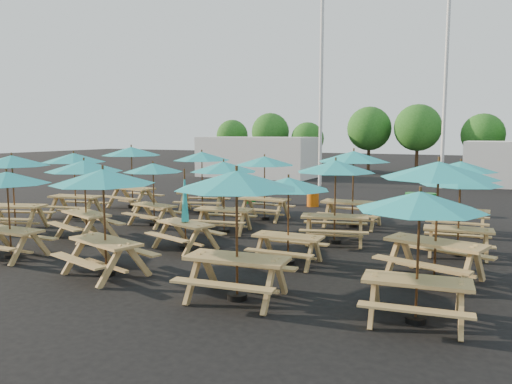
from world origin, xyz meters
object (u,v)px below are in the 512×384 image
at_px(waste_bin_5, 429,204).
at_px(picnic_unit_18, 461,184).
at_px(picnic_unit_3, 131,154).
at_px(picnic_unit_8, 103,182).
at_px(waste_bin_1, 250,194).
at_px(picnic_unit_11, 265,164).
at_px(waste_bin_0, 203,191).
at_px(picnic_unit_10, 224,170).
at_px(picnic_unit_16, 420,208).
at_px(waste_bin_2, 266,194).
at_px(waste_bin_3, 313,197).
at_px(picnic_unit_6, 153,171).
at_px(picnic_unit_9, 185,216).
at_px(picnic_unit_7, 202,159).
at_px(picnic_unit_13, 288,188).
at_px(picnic_unit_1, 12,165).
at_px(picnic_unit_15, 354,160).
at_px(picnic_unit_14, 336,171).
at_px(waste_bin_4, 412,203).
at_px(picnic_unit_4, 7,182).
at_px(picnic_unit_12, 237,187).
at_px(picnic_unit_19, 461,170).
at_px(picnic_unit_17, 438,176).
at_px(picnic_unit_2, 74,161).
at_px(picnic_unit_5, 84,170).

bearing_deg(waste_bin_5, picnic_unit_18, -76.88).
relative_size(picnic_unit_3, picnic_unit_8, 0.99).
bearing_deg(waste_bin_1, picnic_unit_11, -55.88).
distance_m(picnic_unit_8, waste_bin_1, 11.84).
distance_m(picnic_unit_3, waste_bin_0, 4.13).
distance_m(picnic_unit_10, picnic_unit_16, 8.36).
distance_m(waste_bin_2, waste_bin_3, 2.16).
bearing_deg(picnic_unit_16, picnic_unit_11, 122.93).
relative_size(picnic_unit_6, waste_bin_3, 2.90).
distance_m(picnic_unit_11, waste_bin_3, 4.15).
distance_m(picnic_unit_6, picnic_unit_16, 10.63).
height_order(picnic_unit_9, waste_bin_1, picnic_unit_9).
bearing_deg(picnic_unit_3, picnic_unit_8, -44.91).
xyz_separation_m(picnic_unit_7, picnic_unit_13, (6.03, -5.71, -0.26)).
bearing_deg(picnic_unit_1, picnic_unit_3, 68.45).
relative_size(picnic_unit_15, waste_bin_1, 3.13).
relative_size(picnic_unit_11, picnic_unit_15, 0.90).
distance_m(picnic_unit_10, picnic_unit_14, 3.59).
bearing_deg(waste_bin_5, waste_bin_4, -171.88).
distance_m(picnic_unit_1, picnic_unit_16, 13.06).
height_order(picnic_unit_4, waste_bin_2, picnic_unit_4).
relative_size(picnic_unit_16, waste_bin_4, 2.84).
xyz_separation_m(picnic_unit_1, picnic_unit_3, (0.22, 5.46, 0.11)).
bearing_deg(picnic_unit_14, picnic_unit_12, -107.32).
height_order(picnic_unit_10, waste_bin_2, picnic_unit_10).
distance_m(picnic_unit_10, picnic_unit_19, 7.30).
distance_m(picnic_unit_4, picnic_unit_10, 6.08).
distance_m(picnic_unit_17, waste_bin_2, 12.18).
distance_m(picnic_unit_3, picnic_unit_6, 4.33).
height_order(picnic_unit_1, picnic_unit_17, picnic_unit_17).
xyz_separation_m(picnic_unit_13, picnic_unit_18, (3.57, 2.66, 0.02)).
distance_m(picnic_unit_14, picnic_unit_15, 2.68).
bearing_deg(picnic_unit_6, picnic_unit_18, 11.79).
height_order(picnic_unit_2, picnic_unit_9, picnic_unit_2).
bearing_deg(waste_bin_3, picnic_unit_19, -29.67).
xyz_separation_m(picnic_unit_2, picnic_unit_13, (9.61, -2.64, -0.26)).
height_order(picnic_unit_4, picnic_unit_17, picnic_unit_17).
bearing_deg(picnic_unit_16, picnic_unit_6, 144.58).
xyz_separation_m(picnic_unit_9, picnic_unit_16, (6.41, -2.69, 1.03)).
height_order(picnic_unit_10, picnic_unit_18, picnic_unit_10).
bearing_deg(picnic_unit_19, picnic_unit_6, -162.61).
height_order(picnic_unit_6, picnic_unit_16, picnic_unit_16).
height_order(picnic_unit_3, waste_bin_4, picnic_unit_3).
xyz_separation_m(picnic_unit_5, picnic_unit_12, (6.59, -2.79, 0.10)).
xyz_separation_m(picnic_unit_13, waste_bin_5, (2.06, 9.14, -1.42)).
bearing_deg(picnic_unit_5, waste_bin_3, 87.16).
bearing_deg(picnic_unit_14, waste_bin_3, 99.42).
distance_m(picnic_unit_6, picnic_unit_17, 9.64).
height_order(picnic_unit_17, waste_bin_1, picnic_unit_17).
height_order(picnic_unit_11, picnic_unit_19, picnic_unit_11).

